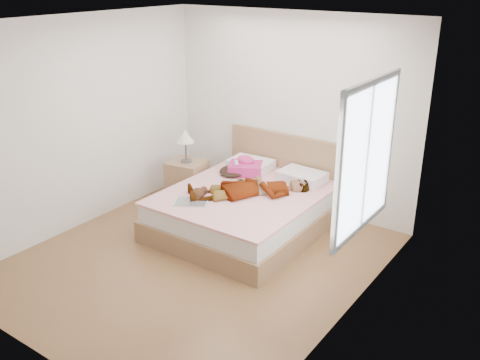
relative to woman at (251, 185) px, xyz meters
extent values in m
plane|color=#522E19|center=(-0.08, -0.96, -0.62)|extent=(4.00, 4.00, 0.00)
imported|color=white|center=(0.00, 0.00, 0.00)|extent=(1.48, 1.50, 0.21)
ellipsoid|color=black|center=(-0.57, 0.45, -0.07)|extent=(0.51, 0.57, 0.07)
cube|color=silver|center=(-0.50, 0.40, 0.07)|extent=(0.09, 0.09, 0.05)
plane|color=white|center=(-0.08, -0.96, 1.98)|extent=(4.00, 4.00, 0.00)
plane|color=white|center=(-0.08, 1.04, 0.68)|extent=(3.60, 0.00, 3.60)
plane|color=beige|center=(-0.08, -2.96, 0.68)|extent=(3.60, 0.00, 3.60)
plane|color=silver|center=(-1.88, -0.96, 0.68)|extent=(0.00, 4.00, 4.00)
plane|color=silver|center=(1.72, -0.96, 0.68)|extent=(0.00, 4.00, 4.00)
cube|color=white|center=(1.69, -0.66, 0.88)|extent=(0.02, 1.10, 1.30)
cube|color=silver|center=(1.69, -1.24, 0.88)|extent=(0.04, 0.06, 1.42)
cube|color=silver|center=(1.69, -0.08, 0.88)|extent=(0.04, 0.06, 1.42)
cube|color=silver|center=(1.69, -0.66, 0.20)|extent=(0.04, 1.22, 0.06)
cube|color=silver|center=(1.69, -0.66, 1.56)|extent=(0.04, 1.22, 0.06)
cube|color=silver|center=(1.69, -0.66, 0.88)|extent=(0.03, 0.04, 1.30)
cube|color=brown|center=(-0.08, -0.01, -0.49)|extent=(1.78, 2.08, 0.26)
cube|color=silver|center=(-0.08, -0.01, -0.25)|extent=(1.70, 2.00, 0.22)
cube|color=white|center=(-0.08, -0.01, -0.12)|extent=(1.74, 2.04, 0.03)
cube|color=olive|center=(-0.08, 1.00, -0.12)|extent=(1.80, 0.07, 1.00)
cube|color=white|center=(-0.48, 0.71, -0.04)|extent=(0.61, 0.44, 0.13)
cube|color=white|center=(0.32, 0.71, -0.04)|extent=(0.60, 0.43, 0.13)
cube|color=#CF3889|center=(-0.44, 0.52, -0.03)|extent=(0.54, 0.51, 0.14)
ellipsoid|color=#D2397B|center=(-0.48, 0.57, 0.06)|extent=(0.28, 0.22, 0.13)
cube|color=white|center=(-0.42, -0.64, -0.10)|extent=(0.48, 0.42, 0.01)
cube|color=white|center=(-0.51, -0.69, -0.09)|extent=(0.30, 0.33, 0.02)
cube|color=#282828|center=(-0.33, -0.59, -0.09)|extent=(0.30, 0.33, 0.02)
cylinder|color=white|center=(-0.14, -0.15, -0.05)|extent=(0.11, 0.11, 0.10)
torus|color=white|center=(-0.09, -0.13, -0.05)|extent=(0.07, 0.04, 0.07)
cylinder|color=black|center=(-0.14, -0.15, -0.01)|extent=(0.10, 0.10, 0.00)
ellipsoid|color=black|center=(-0.42, -0.51, -0.04)|extent=(0.19, 0.21, 0.14)
ellipsoid|color=beige|center=(-0.42, -0.53, -0.02)|extent=(0.10, 0.11, 0.07)
sphere|color=black|center=(-0.40, -0.41, -0.02)|extent=(0.10, 0.10, 0.10)
sphere|color=pink|center=(-0.43, -0.37, 0.00)|extent=(0.04, 0.04, 0.04)
sphere|color=#F39FBB|center=(-0.35, -0.39, 0.00)|extent=(0.04, 0.04, 0.04)
ellipsoid|color=black|center=(-0.48, -0.54, -0.07)|extent=(0.05, 0.07, 0.03)
ellipsoid|color=black|center=(-0.37, -0.57, -0.07)|extent=(0.05, 0.07, 0.03)
cube|color=brown|center=(-1.24, 0.24, -0.32)|extent=(0.55, 0.50, 0.59)
cylinder|color=#464646|center=(-1.24, 0.24, -0.01)|extent=(0.17, 0.17, 0.02)
cylinder|color=#4F4F4F|center=(-1.24, 0.24, 0.14)|extent=(0.03, 0.03, 0.30)
cone|color=silver|center=(-1.24, 0.24, 0.35)|extent=(0.27, 0.27, 0.17)
camera|label=1|loc=(3.37, -4.99, 2.46)|focal=40.00mm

